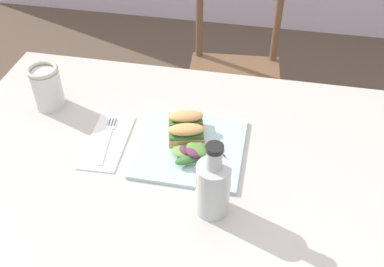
{
  "coord_description": "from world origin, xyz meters",
  "views": [
    {
      "loc": [
        0.17,
        -0.83,
        1.55
      ],
      "look_at": [
        -0.0,
        0.06,
        0.76
      ],
      "focal_mm": 41.96,
      "sensor_mm": 36.0,
      "label": 1
    }
  ],
  "objects_px": {
    "chair_wooden_far": "(234,74)",
    "sandwich_half_front": "(186,134)",
    "sandwich_half_back": "(186,120)",
    "fork_on_napkin": "(108,137)",
    "bottle_cold_brew": "(213,189)",
    "mason_jar_iced_tea": "(47,89)",
    "plate_lunch": "(189,148)",
    "dining_table": "(182,193)"
  },
  "relations": [
    {
      "from": "chair_wooden_far",
      "to": "sandwich_half_front",
      "type": "distance_m",
      "value": 0.87
    },
    {
      "from": "sandwich_half_back",
      "to": "fork_on_napkin",
      "type": "bearing_deg",
      "value": -161.01
    },
    {
      "from": "chair_wooden_far",
      "to": "sandwich_half_front",
      "type": "xyz_separation_m",
      "value": [
        -0.05,
        -0.8,
        0.33
      ]
    },
    {
      "from": "chair_wooden_far",
      "to": "sandwich_half_front",
      "type": "height_order",
      "value": "chair_wooden_far"
    },
    {
      "from": "fork_on_napkin",
      "to": "bottle_cold_brew",
      "type": "bearing_deg",
      "value": -30.67
    },
    {
      "from": "bottle_cold_brew",
      "to": "mason_jar_iced_tea",
      "type": "bearing_deg",
      "value": 150.93
    },
    {
      "from": "sandwich_half_back",
      "to": "mason_jar_iced_tea",
      "type": "height_order",
      "value": "mason_jar_iced_tea"
    },
    {
      "from": "sandwich_half_front",
      "to": "plate_lunch",
      "type": "bearing_deg",
      "value": -55.57
    },
    {
      "from": "chair_wooden_far",
      "to": "sandwich_half_front",
      "type": "relative_size",
      "value": 8.37
    },
    {
      "from": "plate_lunch",
      "to": "sandwich_half_back",
      "type": "distance_m",
      "value": 0.08
    },
    {
      "from": "sandwich_half_front",
      "to": "fork_on_napkin",
      "type": "bearing_deg",
      "value": -175.74
    },
    {
      "from": "chair_wooden_far",
      "to": "plate_lunch",
      "type": "distance_m",
      "value": 0.87
    },
    {
      "from": "chair_wooden_far",
      "to": "sandwich_half_back",
      "type": "distance_m",
      "value": 0.82
    },
    {
      "from": "dining_table",
      "to": "sandwich_half_front",
      "type": "xyz_separation_m",
      "value": [
        0.0,
        0.06,
        0.16
      ]
    },
    {
      "from": "fork_on_napkin",
      "to": "mason_jar_iced_tea",
      "type": "height_order",
      "value": "mason_jar_iced_tea"
    },
    {
      "from": "dining_table",
      "to": "plate_lunch",
      "type": "relative_size",
      "value": 4.68
    },
    {
      "from": "dining_table",
      "to": "plate_lunch",
      "type": "xyz_separation_m",
      "value": [
        0.01,
        0.05,
        0.13
      ]
    },
    {
      "from": "dining_table",
      "to": "sandwich_half_front",
      "type": "height_order",
      "value": "sandwich_half_front"
    },
    {
      "from": "sandwich_half_back",
      "to": "mason_jar_iced_tea",
      "type": "distance_m",
      "value": 0.42
    },
    {
      "from": "sandwich_half_front",
      "to": "mason_jar_iced_tea",
      "type": "height_order",
      "value": "mason_jar_iced_tea"
    },
    {
      "from": "fork_on_napkin",
      "to": "sandwich_half_back",
      "type": "bearing_deg",
      "value": 18.99
    },
    {
      "from": "plate_lunch",
      "to": "sandwich_half_front",
      "type": "relative_size",
      "value": 2.64
    },
    {
      "from": "dining_table",
      "to": "sandwich_half_front",
      "type": "bearing_deg",
      "value": 89.86
    },
    {
      "from": "plate_lunch",
      "to": "mason_jar_iced_tea",
      "type": "height_order",
      "value": "mason_jar_iced_tea"
    },
    {
      "from": "dining_table",
      "to": "fork_on_napkin",
      "type": "distance_m",
      "value": 0.25
    },
    {
      "from": "chair_wooden_far",
      "to": "fork_on_napkin",
      "type": "xyz_separation_m",
      "value": [
        -0.26,
        -0.82,
        0.3
      ]
    },
    {
      "from": "plate_lunch",
      "to": "sandwich_half_front",
      "type": "distance_m",
      "value": 0.04
    },
    {
      "from": "fork_on_napkin",
      "to": "dining_table",
      "type": "bearing_deg",
      "value": -12.61
    },
    {
      "from": "sandwich_half_front",
      "to": "bottle_cold_brew",
      "type": "distance_m",
      "value": 0.23
    },
    {
      "from": "chair_wooden_far",
      "to": "bottle_cold_brew",
      "type": "height_order",
      "value": "bottle_cold_brew"
    },
    {
      "from": "chair_wooden_far",
      "to": "sandwich_half_back",
      "type": "bearing_deg",
      "value": -94.53
    },
    {
      "from": "chair_wooden_far",
      "to": "mason_jar_iced_tea",
      "type": "bearing_deg",
      "value": -123.84
    },
    {
      "from": "chair_wooden_far",
      "to": "fork_on_napkin",
      "type": "bearing_deg",
      "value": -107.6
    },
    {
      "from": "chair_wooden_far",
      "to": "plate_lunch",
      "type": "relative_size",
      "value": 3.18
    },
    {
      "from": "plate_lunch",
      "to": "chair_wooden_far",
      "type": "bearing_deg",
      "value": 87.47
    },
    {
      "from": "bottle_cold_brew",
      "to": "plate_lunch",
      "type": "bearing_deg",
      "value": 116.1
    },
    {
      "from": "plate_lunch",
      "to": "sandwich_half_back",
      "type": "xyz_separation_m",
      "value": [
        -0.02,
        0.07,
        0.03
      ]
    },
    {
      "from": "dining_table",
      "to": "sandwich_half_back",
      "type": "xyz_separation_m",
      "value": [
        -0.01,
        0.12,
        0.16
      ]
    },
    {
      "from": "dining_table",
      "to": "fork_on_napkin",
      "type": "xyz_separation_m",
      "value": [
        -0.21,
        0.05,
        0.13
      ]
    },
    {
      "from": "bottle_cold_brew",
      "to": "mason_jar_iced_tea",
      "type": "distance_m",
      "value": 0.61
    },
    {
      "from": "bottle_cold_brew",
      "to": "mason_jar_iced_tea",
      "type": "height_order",
      "value": "bottle_cold_brew"
    },
    {
      "from": "bottle_cold_brew",
      "to": "mason_jar_iced_tea",
      "type": "xyz_separation_m",
      "value": [
        -0.53,
        0.3,
        -0.01
      ]
    }
  ]
}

